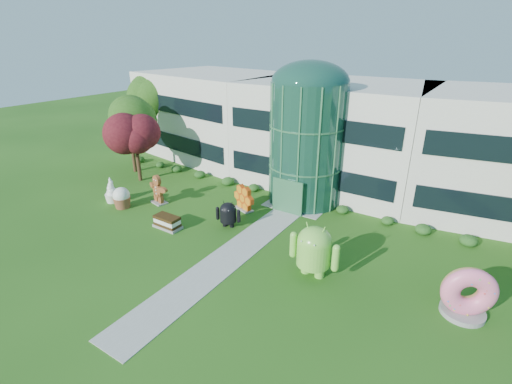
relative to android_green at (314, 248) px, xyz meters
The scene contains 14 objects.
ground 6.07m from the android_green, 154.97° to the right, with size 140.00×140.00×0.00m, color #215114.
building 16.65m from the android_green, 108.63° to the left, with size 46.00×15.00×9.30m, color beige, non-canonical shape.
atrium 11.32m from the android_green, 118.76° to the left, with size 6.00×6.00×9.80m, color #194738.
walkway 5.56m from the android_green, behind, with size 2.40×20.00×0.04m, color #9E9E93.
tree_red 21.38m from the android_green, 166.31° to the left, with size 4.00×4.00×6.00m, color #3F0C14, non-canonical shape.
trees_backdrop 12.02m from the android_green, 116.42° to the left, with size 52.00×8.00×8.40m, color #264F13, non-canonical shape.
android_green is the anchor object (origin of this frame).
android_black 8.09m from the android_green, 164.92° to the left, with size 1.97×1.32×2.24m, color black, non-canonical shape.
donut 7.92m from the android_green, ahead, with size 2.69×1.29×2.80m, color #F05B88, non-canonical shape.
gingerbread 15.42m from the android_green, behind, with size 2.73×1.05×2.52m, color brown, non-canonical shape.
ice_cream_sandwich 11.51m from the android_green, behind, with size 2.13×1.07×0.95m, color black, non-canonical shape.
honeycomb 9.91m from the android_green, 148.88° to the left, with size 2.43×0.87×1.91m, color orange, non-canonical shape.
froyo 18.73m from the android_green, behind, with size 1.28×1.28×2.19m, color white, non-canonical shape.
cupcake 17.12m from the android_green, behind, with size 1.46×1.46×1.76m, color white, non-canonical shape.
Camera 1 is at (12.42, -14.79, 13.05)m, focal length 26.00 mm.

